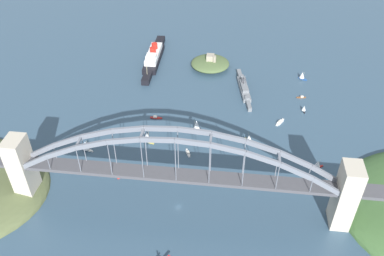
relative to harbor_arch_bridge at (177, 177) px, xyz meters
name	(u,v)px	position (x,y,z in m)	size (l,w,h in m)	color
ground_plane	(178,207)	(0.00, 0.00, -28.57)	(1400.00, 1400.00, 0.00)	#334C60
harbor_arch_bridge	(177,177)	(0.00, 0.00, 0.00)	(273.96, 16.68, 65.71)	#BCB29E
ocean_liner	(154,56)	(-57.17, 204.13, -23.42)	(15.53, 103.76, 17.02)	black
naval_cruiser	(244,88)	(41.94, 155.22, -25.63)	(16.19, 71.65, 16.91)	slate
fort_island_mid_harbor	(210,63)	(5.34, 197.19, -23.94)	(40.70, 40.66, 15.39)	#4C6038
small_boat_0	(318,164)	(100.17, 51.89, -25.07)	(7.95, 5.85, 7.57)	#B2231E
small_boat_1	(302,75)	(100.60, 184.02, -24.47)	(8.66, 6.97, 8.84)	#234C8C
small_boat_2	(280,122)	(74.64, 105.72, -27.83)	(7.99, 11.36, 2.08)	silver
small_boat_3	(86,146)	(-82.42, 50.20, -23.80)	(9.65, 6.58, 10.15)	silver
small_boat_4	(196,125)	(2.89, 86.59, -23.02)	(9.37, 8.84, 11.92)	black
small_boat_5	(188,153)	(-0.41, 55.60, -27.71)	(4.96, 9.75, 2.44)	silver
small_boat_6	(147,137)	(-35.76, 66.69, -23.36)	(10.12, 7.87, 11.18)	gold
small_boat_7	(249,138)	(47.59, 76.12, -24.61)	(6.98, 8.22, 8.59)	gold
small_boat_8	(301,97)	(97.15, 148.48, -27.84)	(9.29, 2.82, 2.10)	brown
small_boat_9	(304,108)	(96.98, 126.34, -25.44)	(4.40, 6.86, 6.63)	black
small_boat_10	(156,118)	(-35.06, 99.49, -27.82)	(10.74, 2.74, 2.14)	#B2231E
channel_marker_buoy	(118,177)	(-48.39, 22.13, -27.46)	(2.20, 2.20, 2.75)	red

